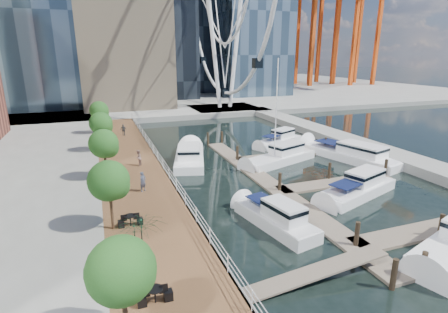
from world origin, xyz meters
name	(u,v)px	position (x,y,z in m)	size (l,w,h in m)	color
ground	(298,241)	(0.00, 0.00, 0.00)	(520.00, 520.00, 0.00)	black
boardwalk	(133,177)	(-9.00, 15.00, 0.50)	(6.00, 60.00, 1.00)	brown
seawall	(164,174)	(-6.00, 15.00, 0.50)	(0.25, 60.00, 1.00)	#595954
land_far	(133,90)	(0.00, 102.00, 0.50)	(200.00, 114.00, 1.00)	gray
breakwater	(347,141)	(20.00, 20.00, 0.50)	(4.00, 60.00, 1.00)	gray
pier	(225,110)	(14.00, 52.00, 0.50)	(14.00, 12.00, 1.00)	gray
railing	(163,164)	(-6.10, 15.00, 1.52)	(0.10, 60.00, 1.05)	white
floating_docks	(314,174)	(7.97, 9.98, 0.49)	(16.00, 34.00, 2.60)	#6D6051
port_cranes	(322,31)	(67.67, 95.67, 20.00)	(40.00, 52.00, 38.00)	#D84C14
street_trees	(104,144)	(-11.40, 14.00, 4.29)	(2.60, 42.60, 4.60)	#3F2B1C
cafe_tables	(140,272)	(-10.40, -2.00, 1.37)	(2.50, 13.70, 0.74)	black
yacht_foreground	(357,196)	(8.92, 4.87, 0.00)	(2.52, 9.39, 2.15)	white
pedestrian_near	(143,182)	(-8.69, 9.84, 1.84)	(0.61, 0.40, 1.68)	#434759
pedestrian_mid	(138,158)	(-8.21, 16.97, 1.82)	(0.80, 0.62, 1.64)	#8D6A62
pedestrian_far	(124,130)	(-8.46, 31.65, 1.80)	(0.93, 0.39, 1.59)	#343741
moored_yachts	(290,168)	(7.39, 13.56, 0.00)	(24.29, 33.32, 11.50)	white
cafe_seating	(144,268)	(-10.32, -2.97, 2.20)	(3.79, 11.29, 2.56)	#0E341C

